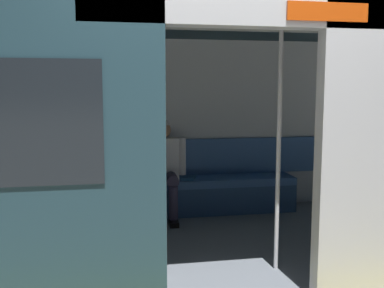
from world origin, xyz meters
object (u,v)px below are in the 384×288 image
object	(u,v)px
train_car	(197,91)
grab_pole_far	(279,146)
person_seated	(163,162)
handbag	(120,174)
bench_seat	(186,187)
book	(189,178)
grab_pole_door	(164,149)

from	to	relation	value
train_car	grab_pole_far	distance (m)	0.98
person_seated	grab_pole_far	world-z (taller)	grab_pole_far
handbag	grab_pole_far	xyz separation A→B (m)	(-1.25, 1.79, 0.52)
bench_seat	person_seated	distance (m)	0.43
handbag	book	size ratio (longest dim) A/B	1.18
bench_seat	grab_pole_far	xyz separation A→B (m)	(-0.47, 1.74, 0.71)
book	grab_pole_far	size ratio (longest dim) A/B	0.11
train_car	grab_pole_far	xyz separation A→B (m)	(-0.55, 0.69, -0.44)
person_seated	grab_pole_far	bearing A→B (deg)	114.07
handbag	grab_pole_door	xyz separation A→B (m)	(-0.31, 1.80, 0.52)
bench_seat	book	distance (m)	0.12
train_car	grab_pole_far	world-z (taller)	train_car
book	person_seated	bearing A→B (deg)	29.75
handbag	train_car	bearing A→B (deg)	122.44
person_seated	train_car	bearing A→B (deg)	101.74
grab_pole_door	grab_pole_far	bearing A→B (deg)	-179.31
book	grab_pole_far	xyz separation A→B (m)	(-0.44, 1.75, 0.60)
person_seated	grab_pole_door	distance (m)	1.75
handbag	book	xyz separation A→B (m)	(-0.81, 0.04, -0.07)
train_car	handbag	xyz separation A→B (m)	(0.70, -1.10, -0.97)
handbag	bench_seat	bearing A→B (deg)	175.92
bench_seat	grab_pole_far	size ratio (longest dim) A/B	1.29
grab_pole_door	grab_pole_far	xyz separation A→B (m)	(-0.94, -0.01, 0.00)
handbag	person_seated	bearing A→B (deg)	167.61
handbag	grab_pole_far	world-z (taller)	grab_pole_far
bench_seat	book	xyz separation A→B (m)	(-0.03, -0.01, 0.11)
bench_seat	person_seated	bearing A→B (deg)	10.70
person_seated	handbag	size ratio (longest dim) A/B	4.45
train_car	handbag	size ratio (longest dim) A/B	24.62
bench_seat	grab_pole_far	bearing A→B (deg)	105.14
train_car	book	world-z (taller)	train_car
train_car	grab_pole_door	xyz separation A→B (m)	(0.39, 0.70, -0.44)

